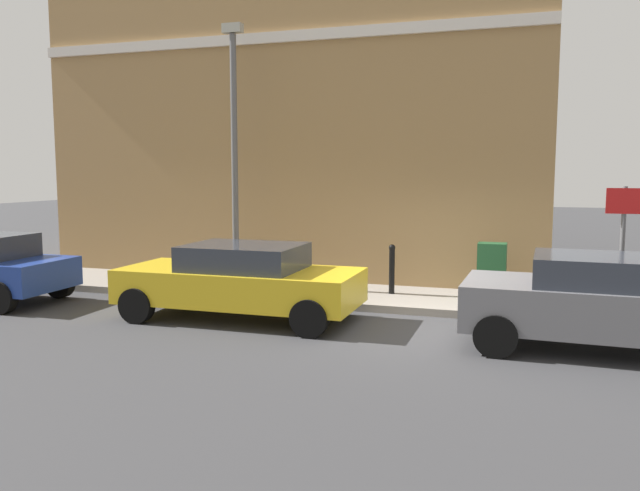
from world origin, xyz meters
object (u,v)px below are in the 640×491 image
object	(u,v)px
car_yellow	(241,280)
street_sign	(623,232)
bollard_far_kerb	(293,270)
utility_cabinet	(492,274)
lamppost	(234,144)
bollard_near_cabinet	(392,267)
car_grey	(609,302)

from	to	relation	value
car_yellow	street_sign	world-z (taller)	street_sign
bollard_far_kerb	car_yellow	bearing A→B (deg)	164.30
utility_cabinet	lamppost	distance (m)	6.16
lamppost	utility_cabinet	bearing A→B (deg)	-90.31
lamppost	street_sign	bearing A→B (deg)	-96.70
bollard_near_cabinet	lamppost	xyz separation A→B (m)	(-0.07, 3.55, 2.60)
car_grey	lamppost	xyz separation A→B (m)	(2.72, 7.44, 2.53)
car_grey	car_yellow	distance (m)	6.16
utility_cabinet	bollard_far_kerb	world-z (taller)	utility_cabinet
car_grey	car_yellow	bearing A→B (deg)	-0.99
car_grey	bollard_near_cabinet	xyz separation A→B (m)	(2.79, 3.89, -0.06)
car_grey	utility_cabinet	distance (m)	3.27
car_yellow	utility_cabinet	world-z (taller)	car_yellow
car_yellow	lamppost	bearing A→B (deg)	-62.98
car_yellow	bollard_near_cabinet	size ratio (longest dim) A/B	4.21
bollard_far_kerb	street_sign	size ratio (longest dim) A/B	0.45
bollard_far_kerb	bollard_near_cabinet	bearing A→B (deg)	-61.16
street_sign	lamppost	world-z (taller)	lamppost
car_grey	lamppost	world-z (taller)	lamppost
utility_cabinet	bollard_near_cabinet	distance (m)	2.03
car_yellow	bollard_far_kerb	bearing A→B (deg)	-106.19
car_grey	utility_cabinet	bearing A→B (deg)	-53.94
lamppost	bollard_near_cabinet	bearing A→B (deg)	-88.86
bollard_near_cabinet	street_sign	world-z (taller)	street_sign
utility_cabinet	bollard_far_kerb	xyz separation A→B (m)	(-0.91, 3.86, 0.02)
bollard_near_cabinet	bollard_far_kerb	bearing A→B (deg)	118.84
car_yellow	car_grey	bearing A→B (deg)	177.20
utility_cabinet	lamppost	size ratio (longest dim) A/B	0.20
street_sign	lamppost	bearing A→B (deg)	83.30
utility_cabinet	lamppost	bearing A→B (deg)	89.69
car_yellow	street_sign	size ratio (longest dim) A/B	1.90
bollard_far_kerb	lamppost	size ratio (longest dim) A/B	0.18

